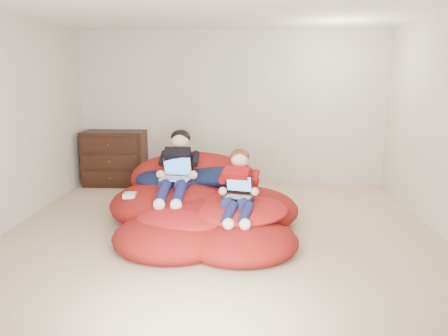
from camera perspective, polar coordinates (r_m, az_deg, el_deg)
room_shell at (r=4.95m, az=-0.53°, el=-6.43°), size 5.10×5.10×2.77m
dresser at (r=7.39m, az=-14.05°, el=1.25°), size 1.00×0.57×0.89m
beanbag_pile at (r=5.21m, az=-2.97°, el=-5.08°), size 2.31×2.40×0.86m
cream_pillow at (r=5.94m, az=-5.97°, el=0.66°), size 0.44×0.28×0.28m
older_boy at (r=5.32m, az=-6.12°, el=0.23°), size 0.35×1.13×0.77m
younger_boy at (r=4.78m, az=1.95°, el=-2.21°), size 0.37×1.01×0.66m
laptop_white at (r=5.26m, az=-6.24°, el=-0.67°), size 0.37×0.34×0.25m
laptop_black at (r=4.73m, az=1.92°, el=-3.03°), size 0.36×0.36×0.23m
power_adapter at (r=5.19m, az=-12.19°, el=-3.50°), size 0.15×0.15×0.05m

